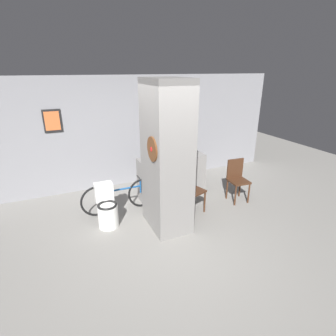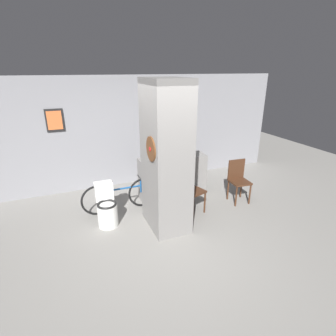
{
  "view_description": "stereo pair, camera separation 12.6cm",
  "coord_description": "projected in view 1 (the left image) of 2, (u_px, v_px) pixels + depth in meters",
  "views": [
    {
      "loc": [
        -1.59,
        -3.4,
        2.73
      ],
      "look_at": [
        0.29,
        0.86,
        0.95
      ],
      "focal_mm": 28.0,
      "sensor_mm": 36.0,
      "label": 1
    },
    {
      "loc": [
        -1.47,
        -3.45,
        2.73
      ],
      "look_at": [
        0.29,
        0.86,
        0.95
      ],
      "focal_mm": 28.0,
      "sensor_mm": 36.0,
      "label": 2
    }
  ],
  "objects": [
    {
      "name": "pillar_center",
      "position": [
        167.0,
        158.0,
        4.45
      ],
      "size": [
        0.67,
        0.93,
        2.6
      ],
      "color": "gray",
      "rests_on": "ground_plane"
    },
    {
      "name": "ground_plane",
      "position": [
        173.0,
        239.0,
        4.48
      ],
      "size": [
        14.0,
        14.0,
        0.0
      ],
      "primitive_type": "plane",
      "color": "gray"
    },
    {
      "name": "chair_by_doorway",
      "position": [
        237.0,
        178.0,
        5.66
      ],
      "size": [
        0.41,
        0.41,
        0.91
      ],
      "rotation": [
        0.0,
        0.0,
        -0.07
      ],
      "color": "#422616",
      "rests_on": "ground_plane"
    },
    {
      "name": "toilet",
      "position": [
        107.0,
        209.0,
        4.78
      ],
      "size": [
        0.37,
        0.53,
        0.77
      ],
      "color": "white",
      "rests_on": "ground_plane"
    },
    {
      "name": "chair_near_pillar",
      "position": [
        191.0,
        188.0,
        5.2
      ],
      "size": [
        0.49,
        0.49,
        0.91
      ],
      "rotation": [
        0.0,
        0.0,
        0.31
      ],
      "color": "#422616",
      "rests_on": "ground_plane"
    },
    {
      "name": "bottle_tall",
      "position": [
        161.0,
        152.0,
        5.63
      ],
      "size": [
        0.06,
        0.06,
        0.29
      ],
      "color": "silver",
      "rests_on": "counter_shelf"
    },
    {
      "name": "counter_shelf",
      "position": [
        172.0,
        176.0,
        5.85
      ],
      "size": [
        1.5,
        0.44,
        0.93
      ],
      "color": "gray",
      "rests_on": "ground_plane"
    },
    {
      "name": "wall_back",
      "position": [
        127.0,
        132.0,
        6.26
      ],
      "size": [
        8.0,
        0.09,
        2.6
      ],
      "color": "gray",
      "rests_on": "ground_plane"
    },
    {
      "name": "bottle_short",
      "position": [
        166.0,
        153.0,
        5.68
      ],
      "size": [
        0.06,
        0.06,
        0.2
      ],
      "color": "olive",
      "rests_on": "counter_shelf"
    },
    {
      "name": "bicycle",
      "position": [
        121.0,
        196.0,
        5.25
      ],
      "size": [
        1.57,
        0.42,
        0.68
      ],
      "color": "black",
      "rests_on": "ground_plane"
    }
  ]
}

